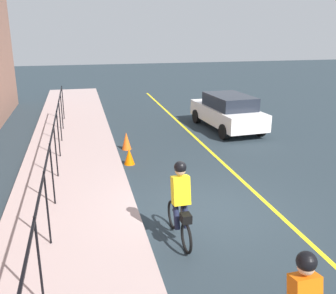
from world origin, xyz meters
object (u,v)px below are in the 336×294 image
at_px(cyclist_lead, 180,203).
at_px(patrol_sedan, 228,111).
at_px(traffic_cone_far, 129,156).
at_px(traffic_cone_near, 126,141).

height_order(cyclist_lead, patrol_sedan, cyclist_lead).
height_order(patrol_sedan, traffic_cone_far, patrol_sedan).
relative_size(cyclist_lead, traffic_cone_far, 3.27).
bearing_deg(patrol_sedan, traffic_cone_near, 107.17).
relative_size(patrol_sedan, traffic_cone_far, 8.13).
xyz_separation_m(traffic_cone_near, traffic_cone_far, (-1.67, 0.12, -0.05)).
xyz_separation_m(cyclist_lead, traffic_cone_far, (5.10, 0.42, -0.63)).
bearing_deg(traffic_cone_far, cyclist_lead, -175.30).
distance_m(cyclist_lead, traffic_cone_far, 5.15).
bearing_deg(traffic_cone_far, patrol_sedan, -53.67).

